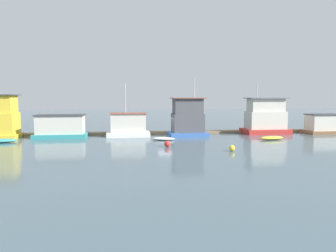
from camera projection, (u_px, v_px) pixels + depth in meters
name	position (u px, v px, depth m)	size (l,w,h in m)	color
ground_plane	(167.00, 135.00, 45.03)	(200.00, 200.00, 0.00)	#475B66
dock_walkway	(165.00, 132.00, 47.52)	(59.60, 1.83, 0.30)	#846B4C
houseboat_teal	(61.00, 127.00, 42.73)	(6.65, 3.92, 3.01)	teal
houseboat_white	(128.00, 125.00, 44.30)	(5.70, 3.90, 7.10)	white
houseboat_blue	(188.00, 118.00, 45.01)	(5.16, 4.09, 8.02)	#3866B7
houseboat_red	(265.00, 118.00, 47.40)	(6.42, 4.05, 7.19)	red
houseboat_brown	(323.00, 124.00, 47.60)	(5.32, 3.52, 2.84)	brown
dinghy_teal	(1.00, 141.00, 37.90)	(3.65, 1.87, 0.46)	teal
dinghy_white	(164.00, 139.00, 40.17)	(2.99, 1.95, 0.35)	white
dinghy_yellow	(272.00, 138.00, 40.60)	(3.39, 1.84, 0.45)	yellow
buoy_yellow	(232.00, 148.00, 31.96)	(0.60, 0.60, 0.60)	yellow
buoy_red	(167.00, 144.00, 34.74)	(0.67, 0.67, 0.67)	red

